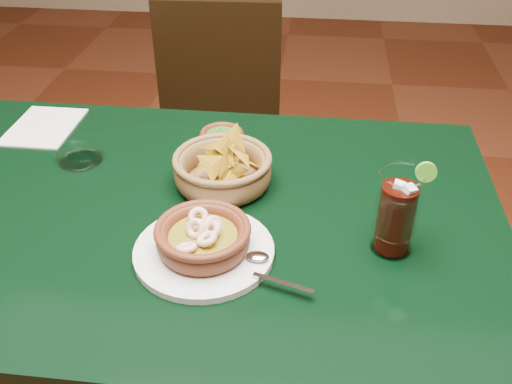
# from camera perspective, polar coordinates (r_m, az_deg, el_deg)

# --- Properties ---
(dining_table) EXTENTS (1.20, 0.80, 0.75)m
(dining_table) POSITION_cam_1_polar(r_m,az_deg,el_deg) (1.15, -6.87, -5.48)
(dining_table) COLOR black
(dining_table) RESTS_ON ground
(dining_chair) EXTENTS (0.43, 0.43, 0.90)m
(dining_chair) POSITION_cam_1_polar(r_m,az_deg,el_deg) (1.82, -4.05, 5.24)
(dining_chair) COLOR black
(dining_chair) RESTS_ON ground
(shrimp_plate) EXTENTS (0.31, 0.24, 0.08)m
(shrimp_plate) POSITION_cam_1_polar(r_m,az_deg,el_deg) (0.96, -5.27, -4.88)
(shrimp_plate) COLOR silver
(shrimp_plate) RESTS_ON dining_table
(chip_basket) EXTENTS (0.23, 0.23, 0.14)m
(chip_basket) POSITION_cam_1_polar(r_m,az_deg,el_deg) (1.12, -3.33, 2.29)
(chip_basket) COLOR brown
(chip_basket) RESTS_ON dining_table
(guacamole_ramekin) EXTENTS (0.12, 0.12, 0.04)m
(guacamole_ramekin) POSITION_cam_1_polar(r_m,az_deg,el_deg) (1.27, -3.44, 5.42)
(guacamole_ramekin) COLOR #4F2011
(guacamole_ramekin) RESTS_ON dining_table
(cola_drink) EXTENTS (0.15, 0.15, 0.17)m
(cola_drink) POSITION_cam_1_polar(r_m,az_deg,el_deg) (0.97, 13.89, -2.04)
(cola_drink) COLOR white
(cola_drink) RESTS_ON dining_table
(glass_ashtray) EXTENTS (0.11, 0.11, 0.03)m
(glass_ashtray) POSITION_cam_1_polar(r_m,az_deg,el_deg) (1.27, -17.20, 3.48)
(glass_ashtray) COLOR white
(glass_ashtray) RESTS_ON dining_table
(paper_menu) EXTENTS (0.15, 0.19, 0.00)m
(paper_menu) POSITION_cam_1_polar(r_m,az_deg,el_deg) (1.44, -20.45, 6.14)
(paper_menu) COLOR beige
(paper_menu) RESTS_ON dining_table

